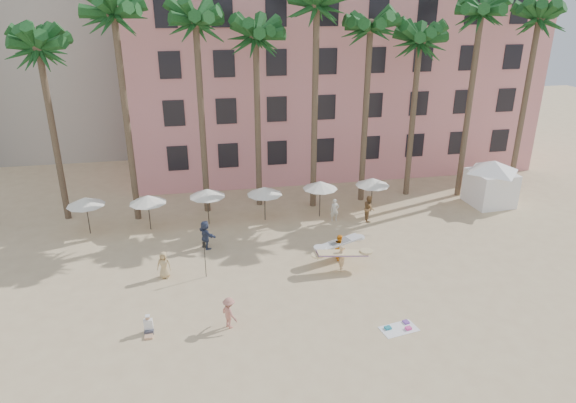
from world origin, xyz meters
The scene contains 11 objects.
ground centered at (0.00, 0.00, 0.00)m, with size 120.00×120.00×0.00m, color #D1B789.
pink_hotel centered at (7.00, 26.00, 8.00)m, with size 35.00×14.00×16.00m, color pink.
palm_row centered at (0.51, 15.00, 12.97)m, with size 44.40×5.40×16.30m.
umbrella_row centered at (-3.00, 12.50, 2.33)m, with size 22.50×2.70×2.73m.
cabana centered at (16.41, 12.31, 2.07)m, with size 4.76×4.76×3.50m.
beach_towel centered at (3.56, -1.48, 0.03)m, with size 1.95×1.31×0.14m.
carrier_yellow centered at (2.38, 4.52, 0.92)m, with size 2.96×0.79×1.60m.
carrier_white centered at (2.61, 5.88, 0.88)m, with size 2.95×1.62×1.62m.
beachgoers centered at (-2.03, 7.43, 0.90)m, with size 14.96×12.06×1.90m.
paddle centered at (-5.50, 5.24, 1.41)m, with size 0.18×0.04×2.23m.
seated_man centered at (-8.41, 0.39, 0.33)m, with size 0.43×0.74×0.97m.
Camera 1 is at (-5.65, -20.90, 15.17)m, focal length 32.00 mm.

